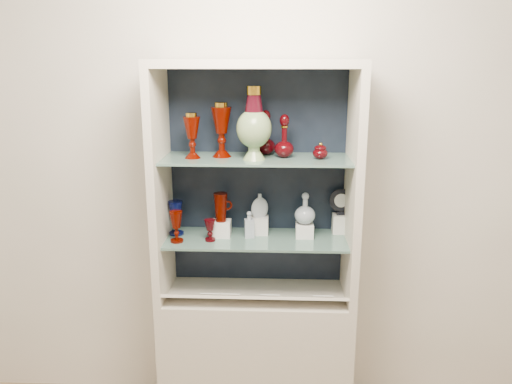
{
  "coord_description": "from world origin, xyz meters",
  "views": [
    {
      "loc": [
        0.1,
        -0.87,
        1.94
      ],
      "look_at": [
        0.0,
        1.53,
        1.3
      ],
      "focal_mm": 35.0,
      "sensor_mm": 36.0,
      "label": 1
    }
  ],
  "objects_px": {
    "cobalt_goblet": "(176,218)",
    "clear_round_decanter": "(305,209)",
    "clear_square_bottle": "(249,224)",
    "ruby_goblet_small": "(210,230)",
    "lidded_bowl": "(320,151)",
    "ruby_decanter_b": "(284,135)",
    "ruby_goblet_tall": "(176,227)",
    "ruby_decanter_a": "(266,130)",
    "pedestal_lamp_right": "(221,130)",
    "ruby_pitcher": "(221,207)",
    "pedestal_lamp_left": "(192,136)",
    "enamel_urn": "(254,123)",
    "flat_flask": "(260,205)",
    "cameo_medallion": "(341,201)"
  },
  "relations": [
    {
      "from": "ruby_decanter_a",
      "to": "cobalt_goblet",
      "type": "height_order",
      "value": "ruby_decanter_a"
    },
    {
      "from": "ruby_decanter_b",
      "to": "ruby_goblet_tall",
      "type": "height_order",
      "value": "ruby_decanter_b"
    },
    {
      "from": "ruby_decanter_b",
      "to": "ruby_goblet_tall",
      "type": "xyz_separation_m",
      "value": [
        -0.53,
        -0.09,
        -0.45
      ]
    },
    {
      "from": "ruby_decanter_a",
      "to": "clear_square_bottle",
      "type": "xyz_separation_m",
      "value": [
        -0.08,
        -0.08,
        -0.48
      ]
    },
    {
      "from": "pedestal_lamp_right",
      "to": "clear_round_decanter",
      "type": "height_order",
      "value": "pedestal_lamp_right"
    },
    {
      "from": "ruby_goblet_small",
      "to": "ruby_goblet_tall",
      "type": "bearing_deg",
      "value": -172.27
    },
    {
      "from": "ruby_goblet_small",
      "to": "enamel_urn",
      "type": "bearing_deg",
      "value": 2.21
    },
    {
      "from": "lidded_bowl",
      "to": "flat_flask",
      "type": "height_order",
      "value": "lidded_bowl"
    },
    {
      "from": "ruby_goblet_tall",
      "to": "ruby_goblet_small",
      "type": "height_order",
      "value": "ruby_goblet_tall"
    },
    {
      "from": "ruby_goblet_tall",
      "to": "flat_flask",
      "type": "xyz_separation_m",
      "value": [
        0.41,
        0.15,
        0.08
      ]
    },
    {
      "from": "cobalt_goblet",
      "to": "clear_round_decanter",
      "type": "relative_size",
      "value": 1.13
    },
    {
      "from": "ruby_goblet_tall",
      "to": "cameo_medallion",
      "type": "height_order",
      "value": "cameo_medallion"
    },
    {
      "from": "cobalt_goblet",
      "to": "clear_round_decanter",
      "type": "bearing_deg",
      "value": -0.83
    },
    {
      "from": "cameo_medallion",
      "to": "cobalt_goblet",
      "type": "bearing_deg",
      "value": -179.07
    },
    {
      "from": "pedestal_lamp_left",
      "to": "flat_flask",
      "type": "xyz_separation_m",
      "value": [
        0.33,
        0.09,
        -0.38
      ]
    },
    {
      "from": "clear_square_bottle",
      "to": "ruby_goblet_small",
      "type": "bearing_deg",
      "value": -162.81
    },
    {
      "from": "pedestal_lamp_right",
      "to": "ruby_decanter_b",
      "type": "height_order",
      "value": "pedestal_lamp_right"
    },
    {
      "from": "pedestal_lamp_right",
      "to": "ruby_pitcher",
      "type": "height_order",
      "value": "pedestal_lamp_right"
    },
    {
      "from": "lidded_bowl",
      "to": "ruby_decanter_a",
      "type": "bearing_deg",
      "value": 158.48
    },
    {
      "from": "enamel_urn",
      "to": "clear_round_decanter",
      "type": "distance_m",
      "value": 0.52
    },
    {
      "from": "ruby_goblet_small",
      "to": "clear_round_decanter",
      "type": "xyz_separation_m",
      "value": [
        0.48,
        0.08,
        0.09
      ]
    },
    {
      "from": "pedestal_lamp_left",
      "to": "pedestal_lamp_right",
      "type": "height_order",
      "value": "pedestal_lamp_right"
    },
    {
      "from": "flat_flask",
      "to": "clear_round_decanter",
      "type": "distance_m",
      "value": 0.24
    },
    {
      "from": "lidded_bowl",
      "to": "cameo_medallion",
      "type": "height_order",
      "value": "lidded_bowl"
    },
    {
      "from": "pedestal_lamp_right",
      "to": "flat_flask",
      "type": "height_order",
      "value": "pedestal_lamp_right"
    },
    {
      "from": "ruby_goblet_tall",
      "to": "ruby_pitcher",
      "type": "bearing_deg",
      "value": 24.7
    },
    {
      "from": "pedestal_lamp_left",
      "to": "ruby_goblet_tall",
      "type": "height_order",
      "value": "pedestal_lamp_left"
    },
    {
      "from": "pedestal_lamp_left",
      "to": "clear_square_bottle",
      "type": "height_order",
      "value": "pedestal_lamp_left"
    },
    {
      "from": "pedestal_lamp_right",
      "to": "flat_flask",
      "type": "relative_size",
      "value": 2.05
    },
    {
      "from": "ruby_goblet_tall",
      "to": "clear_round_decanter",
      "type": "height_order",
      "value": "clear_round_decanter"
    },
    {
      "from": "ruby_decanter_b",
      "to": "ruby_goblet_small",
      "type": "distance_m",
      "value": 0.61
    },
    {
      "from": "ruby_goblet_tall",
      "to": "cameo_medallion",
      "type": "xyz_separation_m",
      "value": [
        0.84,
        0.18,
        0.09
      ]
    },
    {
      "from": "ruby_decanter_a",
      "to": "cameo_medallion",
      "type": "bearing_deg",
      "value": 2.49
    },
    {
      "from": "pedestal_lamp_left",
      "to": "flat_flask",
      "type": "bearing_deg",
      "value": 15.99
    },
    {
      "from": "enamel_urn",
      "to": "ruby_goblet_tall",
      "type": "distance_m",
      "value": 0.65
    },
    {
      "from": "pedestal_lamp_right",
      "to": "ruby_goblet_small",
      "type": "distance_m",
      "value": 0.51
    },
    {
      "from": "lidded_bowl",
      "to": "clear_round_decanter",
      "type": "distance_m",
      "value": 0.32
    },
    {
      "from": "ruby_goblet_tall",
      "to": "flat_flask",
      "type": "height_order",
      "value": "flat_flask"
    },
    {
      "from": "lidded_bowl",
      "to": "pedestal_lamp_left",
      "type": "bearing_deg",
      "value": -179.75
    },
    {
      "from": "pedestal_lamp_left",
      "to": "clear_round_decanter",
      "type": "relative_size",
      "value": 1.39
    },
    {
      "from": "lidded_bowl",
      "to": "ruby_goblet_tall",
      "type": "distance_m",
      "value": 0.81
    },
    {
      "from": "ruby_decanter_a",
      "to": "ruby_goblet_tall",
      "type": "bearing_deg",
      "value": -160.1
    },
    {
      "from": "lidded_bowl",
      "to": "clear_square_bottle",
      "type": "distance_m",
      "value": 0.53
    },
    {
      "from": "ruby_decanter_b",
      "to": "ruby_goblet_tall",
      "type": "relative_size",
      "value": 1.41
    },
    {
      "from": "pedestal_lamp_left",
      "to": "ruby_pitcher",
      "type": "relative_size",
      "value": 1.48
    },
    {
      "from": "pedestal_lamp_right",
      "to": "cameo_medallion",
      "type": "xyz_separation_m",
      "value": [
        0.61,
        0.08,
        -0.38
      ]
    },
    {
      "from": "lidded_bowl",
      "to": "clear_square_bottle",
      "type": "height_order",
      "value": "lidded_bowl"
    },
    {
      "from": "flat_flask",
      "to": "clear_round_decanter",
      "type": "relative_size",
      "value": 0.82
    },
    {
      "from": "clear_round_decanter",
      "to": "ruby_decanter_a",
      "type": "bearing_deg",
      "value": 164.07
    },
    {
      "from": "enamel_urn",
      "to": "clear_round_decanter",
      "type": "relative_size",
      "value": 2.2
    }
  ]
}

